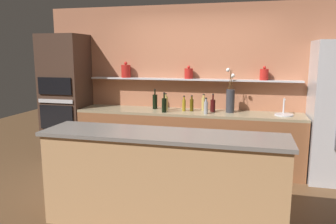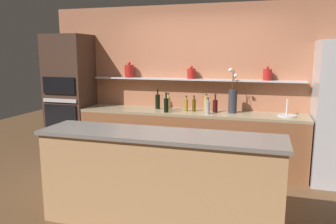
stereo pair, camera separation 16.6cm
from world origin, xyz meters
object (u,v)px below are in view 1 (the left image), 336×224
bottle_oil_4 (192,105)px  bottle_spirit_6 (166,103)px  flower_vase (230,98)px  bottle_wine_3 (164,105)px  bottle_spirit_0 (206,107)px  sink_fixture (284,114)px  bottle_wine_5 (213,105)px  bottle_spirit_1 (204,103)px  oven_tower (66,98)px  bottle_wine_2 (155,101)px  bottle_oil_7 (184,105)px

bottle_oil_4 → bottle_spirit_6: bearing=-177.1°
flower_vase → bottle_wine_3: (-0.99, -0.24, -0.11)m
bottle_spirit_0 → bottle_spirit_6: (-0.67, 0.15, 0.01)m
sink_fixture → bottle_wine_5: 1.06m
bottle_spirit_1 → bottle_spirit_6: bearing=-165.6°
oven_tower → bottle_wine_2: oven_tower is taller
bottle_spirit_0 → bottle_wine_3: size_ratio=0.78×
bottle_spirit_6 → bottle_oil_4: bearing=2.9°
bottle_wine_5 → bottle_spirit_6: bearing=-176.1°
oven_tower → bottle_spirit_1: 2.38m
oven_tower → bottle_wine_3: size_ratio=6.84×
sink_fixture → bottle_spirit_6: bottle_spirit_6 is taller
bottle_wine_3 → bottle_spirit_1: bearing=30.9°
bottle_spirit_1 → oven_tower: bearing=-176.2°
bottle_spirit_0 → bottle_oil_4: size_ratio=0.97×
bottle_wine_3 → bottle_wine_5: bottle_wine_3 is taller
sink_fixture → bottle_spirit_6: size_ratio=0.98×
flower_vase → bottle_spirit_6: flower_vase is taller
oven_tower → bottle_wine_5: size_ratio=7.53×
bottle_wine_2 → bottle_spirit_6: (0.21, -0.10, -0.01)m
bottle_spirit_0 → bottle_wine_2: bearing=164.4°
bottle_oil_4 → bottle_spirit_1: bearing=37.4°
bottle_spirit_1 → bottle_spirit_6: size_ratio=0.96×
sink_fixture → bottle_oil_7: (-1.51, -0.00, 0.07)m
bottle_spirit_1 → bottle_spirit_0: bearing=-75.3°
bottle_wine_2 → bottle_wine_5: size_ratio=1.16×
flower_vase → bottle_oil_7: bearing=-175.8°
flower_vase → bottle_spirit_0: bearing=-149.5°
flower_vase → bottle_oil_7: 0.73m
bottle_wine_5 → bottle_oil_7: 0.45m
flower_vase → bottle_oil_4: flower_vase is taller
bottle_spirit_0 → oven_tower: bearing=176.7°
flower_vase → bottle_spirit_0: flower_vase is taller
sink_fixture → bottle_wine_5: bottle_wine_5 is taller
bottle_spirit_0 → bottle_oil_4: bottle_oil_4 is taller
flower_vase → sink_fixture: flower_vase is taller
bottle_wine_2 → bottle_oil_4: (0.63, -0.07, -0.02)m
bottle_wine_3 → bottle_spirit_6: bottle_wine_3 is taller
sink_fixture → bottle_oil_4: bottle_oil_4 is taller
bottle_wine_3 → bottle_oil_7: (0.27, 0.19, -0.02)m
oven_tower → bottle_oil_4: (2.21, 0.03, -0.05)m
bottle_spirit_0 → bottle_oil_4: (-0.25, 0.17, 0.00)m
bottle_wine_2 → bottle_spirit_6: bottle_wine_2 is taller
bottle_spirit_1 → bottle_oil_7: bottle_spirit_1 is taller
bottle_oil_4 → sink_fixture: bearing=-0.6°
bottle_spirit_0 → bottle_wine_5: bearing=67.9°
flower_vase → bottle_oil_4: 0.61m
bottle_wine_2 → oven_tower: bearing=-176.3°
bottle_spirit_1 → bottle_wine_5: (0.16, -0.10, -0.01)m
bottle_spirit_0 → bottle_wine_2: 0.91m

